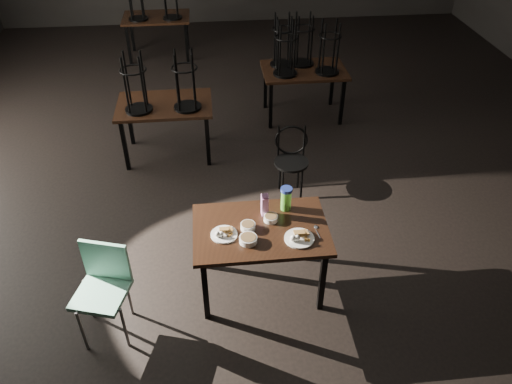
{
  "coord_description": "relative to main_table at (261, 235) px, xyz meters",
  "views": [
    {
      "loc": [
        -0.71,
        -5.14,
        3.68
      ],
      "look_at": [
        -0.32,
        -1.44,
        0.85
      ],
      "focal_mm": 35.0,
      "sensor_mm": 36.0,
      "label": 1
    }
  ],
  "objects": [
    {
      "name": "bowl_near",
      "position": [
        -0.11,
        0.01,
        0.11
      ],
      "size": [
        0.13,
        0.13,
        0.05
      ],
      "color": "white",
      "rests_on": "main_table"
    },
    {
      "name": "bg_table_far",
      "position": [
        -1.25,
        5.93,
        0.08
      ],
      "size": [
        1.2,
        0.8,
        1.48
      ],
      "color": "black",
      "rests_on": "ground"
    },
    {
      "name": "plate_left",
      "position": [
        -0.33,
        -0.06,
        0.1
      ],
      "size": [
        0.24,
        0.24,
        0.08
      ],
      "color": "white",
      "rests_on": "main_table"
    },
    {
      "name": "main_table",
      "position": [
        0.0,
        0.0,
        0.0
      ],
      "size": [
        1.2,
        0.8,
        0.75
      ],
      "color": "black",
      "rests_on": "ground"
    },
    {
      "name": "bowl_big",
      "position": [
        -0.13,
        -0.16,
        0.11
      ],
      "size": [
        0.16,
        0.16,
        0.05
      ],
      "color": "white",
      "rests_on": "main_table"
    },
    {
      "name": "water_bottle",
      "position": [
        0.26,
        0.25,
        0.2
      ],
      "size": [
        0.14,
        0.14,
        0.24
      ],
      "color": "#5CBF38",
      "rests_on": "main_table"
    },
    {
      "name": "bg_table_left",
      "position": [
        -0.95,
        2.46,
        0.08
      ],
      "size": [
        1.2,
        0.8,
        1.48
      ],
      "color": "black",
      "rests_on": "ground"
    },
    {
      "name": "plate_right",
      "position": [
        0.31,
        -0.18,
        0.1
      ],
      "size": [
        0.26,
        0.26,
        0.08
      ],
      "color": "white",
      "rests_on": "main_table"
    },
    {
      "name": "spoon",
      "position": [
        0.49,
        -0.05,
        0.08
      ],
      "size": [
        0.04,
        0.18,
        0.01
      ],
      "color": "silver",
      "rests_on": "main_table"
    },
    {
      "name": "bentwood_chair",
      "position": [
        0.53,
        1.51,
        -0.17
      ],
      "size": [
        0.41,
        0.4,
        0.84
      ],
      "rotation": [
        0.0,
        0.0,
        -0.1
      ],
      "color": "black",
      "rests_on": "ground"
    },
    {
      "name": "juice_carton",
      "position": [
        0.06,
        0.19,
        0.19
      ],
      "size": [
        0.06,
        0.06,
        0.24
      ],
      "color": "#981B84",
      "rests_on": "main_table"
    },
    {
      "name": "bowl_far",
      "position": [
        0.1,
        0.1,
        0.11
      ],
      "size": [
        0.13,
        0.13,
        0.05
      ],
      "color": "white",
      "rests_on": "main_table"
    },
    {
      "name": "bg_table_right",
      "position": [
        0.98,
        3.38,
        0.13
      ],
      "size": [
        1.2,
        0.8,
        1.48
      ],
      "color": "black",
      "rests_on": "ground"
    },
    {
      "name": "school_chair",
      "position": [
        -1.36,
        -0.32,
        -0.13
      ],
      "size": [
        0.51,
        0.51,
        0.89
      ],
      "rotation": [
        0.0,
        0.0,
        -0.29
      ],
      "color": "#7EC4A9",
      "rests_on": "ground"
    }
  ]
}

